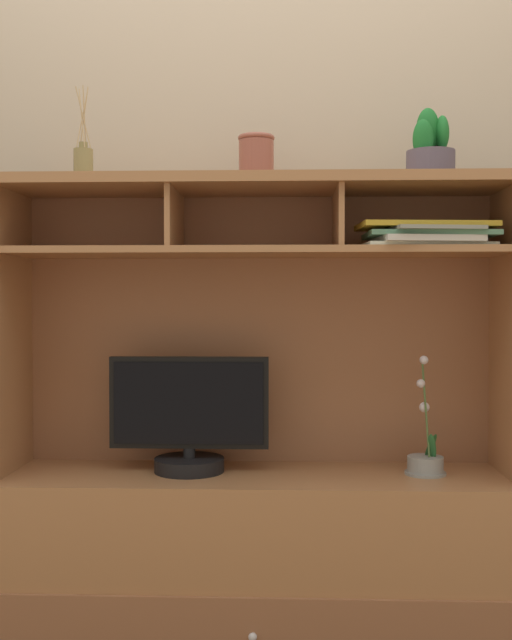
# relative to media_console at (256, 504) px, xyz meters

# --- Properties ---
(back_wall) EXTENTS (6.00, 0.02, 2.80)m
(back_wall) POSITION_rel_media_console_xyz_m (0.00, 0.23, 0.98)
(back_wall) COLOR #BBA98F
(back_wall) RESTS_ON ground
(media_console) EXTENTS (1.57, 0.45, 1.39)m
(media_console) POSITION_rel_media_console_xyz_m (0.00, 0.00, 0.00)
(media_console) COLOR #A57146
(media_console) RESTS_ON ground
(tv_monitor) EXTENTS (0.48, 0.21, 0.34)m
(tv_monitor) POSITION_rel_media_console_xyz_m (-0.20, -0.01, 0.25)
(tv_monitor) COLOR black
(tv_monitor) RESTS_ON media_console
(potted_orchid) EXTENTS (0.12, 0.12, 0.35)m
(potted_orchid) POSITION_rel_media_console_xyz_m (0.50, -0.02, 0.14)
(potted_orchid) COLOR gray
(potted_orchid) RESTS_ON media_console
(magazine_stack_left) EXTENTS (0.39, 0.27, 0.07)m
(magazine_stack_left) POSITION_rel_media_console_xyz_m (0.49, -0.06, 0.80)
(magazine_stack_left) COLOR beige
(magazine_stack_left) RESTS_ON media_console
(diffuser_bottle) EXTENTS (0.06, 0.06, 0.27)m
(diffuser_bottle) POSITION_rel_media_console_xyz_m (-0.51, -0.02, 1.02)
(diffuser_bottle) COLOR olive
(diffuser_bottle) RESTS_ON media_console
(potted_succulent) EXTENTS (0.16, 0.16, 0.21)m
(potted_succulent) POSITION_rel_media_console_xyz_m (0.51, -0.01, 1.04)
(potted_succulent) COLOR #534A59
(potted_succulent) RESTS_ON media_console
(ceramic_vase) EXTENTS (0.11, 0.11, 0.14)m
(ceramic_vase) POSITION_rel_media_console_xyz_m (0.00, 0.01, 1.04)
(ceramic_vase) COLOR brown
(ceramic_vase) RESTS_ON media_console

